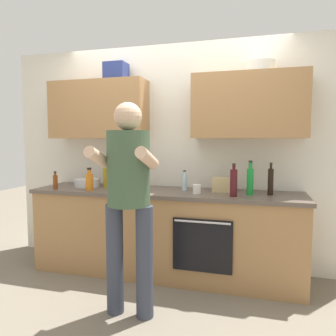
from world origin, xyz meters
The scene contains 16 objects.
ground_plane centered at (0.00, 0.00, 0.00)m, with size 12.00×12.00×0.00m, color #756B5B.
back_wall_unit centered at (0.00, 0.27, 1.49)m, with size 4.00×0.38×2.50m.
counter centered at (0.00, 0.00, 0.45)m, with size 2.84×0.67×0.90m.
person_standing centered at (-0.05, -0.85, 1.02)m, with size 0.49×0.45×1.73m.
bottle_juice centered at (-0.78, -0.18, 1.00)m, with size 0.08×0.08×0.24m.
bottle_vinegar centered at (-1.18, -0.20, 0.98)m, with size 0.05×0.05×0.19m.
bottle_wine centered at (0.72, -0.16, 1.04)m, with size 0.07×0.07×0.31m.
bottle_soy centered at (1.06, 0.02, 1.03)m, with size 0.05×0.05×0.32m.
bottle_soda centered at (0.87, -0.02, 1.04)m, with size 0.06×0.06×0.33m.
bottle_oil centered at (-0.70, 0.05, 1.02)m, with size 0.06×0.06×0.30m.
bottle_hotsauce centered at (-0.53, 0.20, 1.04)m, with size 0.07×0.07×0.34m.
bottle_water centered at (0.20, 0.09, 0.99)m, with size 0.06×0.06×0.21m.
cup_coffee centered at (0.36, -0.09, 0.95)m, with size 0.08×0.08×0.09m, color white.
cup_stoneware centered at (-0.30, 0.08, 0.95)m, with size 0.07×0.07×0.11m, color slate.
mixing_bowl centered at (-0.93, 0.05, 0.94)m, with size 0.29×0.29×0.09m, color silver.
grocery_bag_bread centered at (0.59, 0.10, 0.97)m, with size 0.20×0.16×0.14m, color tan.
Camera 1 is at (0.92, -3.17, 1.43)m, focal length 34.00 mm.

